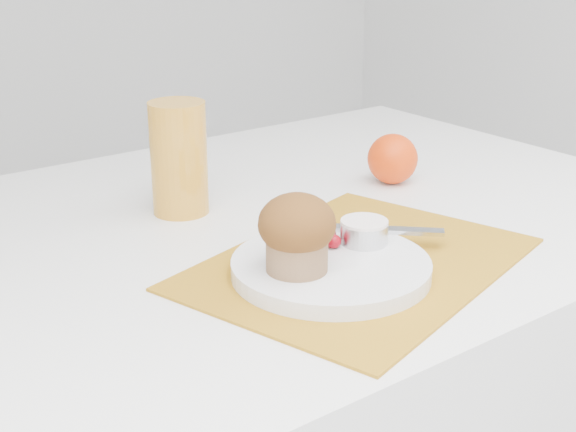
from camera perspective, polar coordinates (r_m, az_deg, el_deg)
placemat at (r=0.94m, az=5.06°, el=-3.37°), size 0.46×0.39×0.00m
plate at (r=0.90m, az=3.07°, el=-3.67°), size 0.25×0.25×0.02m
ramekin at (r=0.94m, az=5.43°, el=-1.20°), size 0.07×0.07×0.02m
cream at (r=0.94m, az=5.45°, el=-0.50°), size 0.06×0.06×0.01m
raspberry_near at (r=0.95m, az=2.90°, el=-1.26°), size 0.02×0.02×0.02m
raspberry_far at (r=0.93m, az=3.25°, el=-1.81°), size 0.02×0.02×0.02m
butter_knife at (r=0.98m, az=5.04°, el=-0.91°), size 0.16×0.15×0.01m
orange at (r=1.22m, az=7.44°, el=4.05°), size 0.08×0.08×0.08m
juice_glass at (r=1.09m, az=-7.77°, el=4.09°), size 0.10×0.10×0.15m
muffin at (r=0.85m, az=0.64°, el=-1.13°), size 0.08×0.08×0.09m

